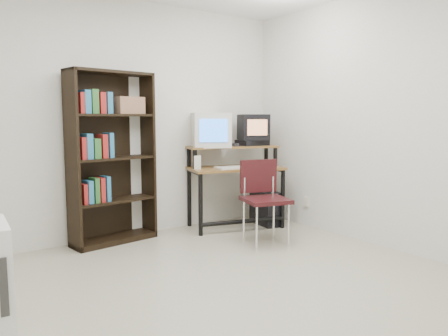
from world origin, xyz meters
TOP-DOWN VIEW (x-y plane):
  - floor at (0.00, 0.00)m, footprint 4.00×4.00m
  - back_wall at (0.00, 2.00)m, footprint 4.00×0.01m
  - right_wall at (2.00, 0.00)m, footprint 0.01×4.00m
  - computer_desk at (1.26, 1.62)m, footprint 1.22×0.83m
  - crt_monitor at (1.02, 1.81)m, footprint 0.57×0.57m
  - vcr at (1.55, 1.66)m, footprint 0.38×0.28m
  - crt_tv at (1.56, 1.65)m, footprint 0.43×0.43m
  - cd_spindle at (1.28, 1.65)m, footprint 0.15×0.15m
  - keyboard at (1.17, 1.50)m, footprint 0.50×0.28m
  - mousepad at (1.49, 1.45)m, footprint 0.25×0.22m
  - mouse at (1.48, 1.46)m, footprint 0.12×0.10m
  - desk_speaker at (0.77, 1.71)m, footprint 0.10×0.10m
  - pc_tower at (1.64, 1.50)m, footprint 0.27×0.48m
  - school_chair at (1.09, 0.91)m, footprint 0.54×0.54m
  - bookshelf at (-0.21, 1.86)m, footprint 0.93×0.42m
  - wall_outlet at (1.99, 1.15)m, footprint 0.02×0.08m

SIDE VIEW (x-z plane):
  - floor at x=0.00m, z-range -0.01..0.00m
  - pc_tower at x=1.64m, z-range 0.00..0.42m
  - wall_outlet at x=1.99m, z-range 0.24..0.36m
  - school_chair at x=1.09m, z-range 0.10..0.98m
  - computer_desk at x=1.26m, z-range 0.18..1.17m
  - mousepad at x=1.49m, z-range 0.72..0.73m
  - keyboard at x=1.17m, z-range 0.72..0.75m
  - mouse at x=1.48m, z-range 0.73..0.76m
  - desk_speaker at x=0.77m, z-range 0.72..0.89m
  - bookshelf at x=-0.21m, z-range 0.02..1.82m
  - cd_spindle at x=1.28m, z-range 0.97..1.02m
  - vcr at x=1.55m, z-range 0.97..1.05m
  - crt_monitor at x=1.02m, z-range 0.97..1.38m
  - crt_tv at x=1.56m, z-range 1.05..1.37m
  - back_wall at x=0.00m, z-range 0.00..2.60m
  - right_wall at x=2.00m, z-range 0.00..2.60m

